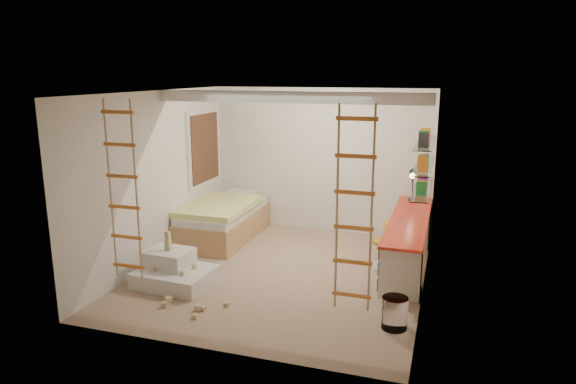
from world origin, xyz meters
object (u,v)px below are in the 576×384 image
(swivel_chair, at_px, (385,251))
(play_platform, at_px, (174,271))
(bed, at_px, (224,220))
(desk, at_px, (408,240))

(swivel_chair, xyz_separation_m, play_platform, (-2.71, -1.45, -0.09))
(swivel_chair, height_order, play_platform, swivel_chair)
(bed, height_order, play_platform, bed)
(desk, bearing_deg, bed, 173.51)
(bed, distance_m, swivel_chair, 2.94)
(desk, distance_m, swivel_chair, 0.41)
(play_platform, bearing_deg, bed, 94.71)
(desk, relative_size, swivel_chair, 3.90)
(bed, xyz_separation_m, play_platform, (0.17, -2.03, -0.16))
(swivel_chair, bearing_deg, desk, 34.77)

